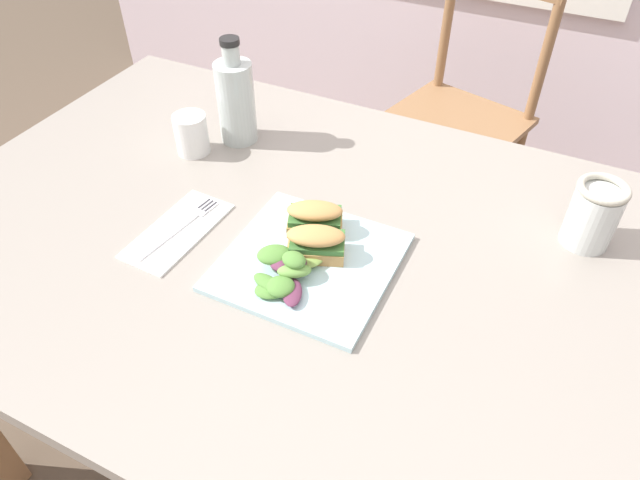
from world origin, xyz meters
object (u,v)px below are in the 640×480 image
object	(u,v)px
cup_extra_side	(191,134)
fork_on_napkin	(185,224)
chair_wooden_far	(459,117)
plate_lunch	(309,262)
bottle_cold_brew	(236,105)
sandwich_half_back	(315,217)
mason_jar_iced_tea	(592,217)
sandwich_half_front	(317,243)
dining_table	(284,279)

from	to	relation	value
cup_extra_side	fork_on_napkin	bearing A→B (deg)	-58.73
chair_wooden_far	plate_lunch	xyz separation A→B (m)	(0.01, -1.07, 0.30)
fork_on_napkin	bottle_cold_brew	size ratio (longest dim) A/B	0.85
sandwich_half_back	fork_on_napkin	world-z (taller)	sandwich_half_back
plate_lunch	mason_jar_iced_tea	xyz separation A→B (m)	(0.39, 0.25, 0.05)
bottle_cold_brew	cup_extra_side	world-z (taller)	bottle_cold_brew
sandwich_half_front	bottle_cold_brew	distance (m)	0.41
sandwich_half_back	bottle_cold_brew	world-z (taller)	bottle_cold_brew
cup_extra_side	mason_jar_iced_tea	bearing A→B (deg)	4.95
plate_lunch	fork_on_napkin	world-z (taller)	plate_lunch
fork_on_napkin	mason_jar_iced_tea	world-z (taller)	mason_jar_iced_tea
chair_wooden_far	cup_extra_side	xyz separation A→B (m)	(-0.35, -0.88, 0.33)
chair_wooden_far	plate_lunch	world-z (taller)	chair_wooden_far
plate_lunch	fork_on_napkin	size ratio (longest dim) A/B	1.44
chair_wooden_far	sandwich_half_back	xyz separation A→B (m)	(-0.02, -1.00, 0.33)
dining_table	fork_on_napkin	size ratio (longest dim) A/B	7.05
sandwich_half_back	bottle_cold_brew	bearing A→B (deg)	143.92
plate_lunch	sandwich_half_back	world-z (taller)	sandwich_half_back
bottle_cold_brew	mason_jar_iced_tea	world-z (taller)	bottle_cold_brew
plate_lunch	sandwich_half_front	size ratio (longest dim) A/B	2.54
dining_table	cup_extra_side	size ratio (longest dim) A/B	16.02
plate_lunch	fork_on_napkin	bearing A→B (deg)	-177.16
mason_jar_iced_tea	chair_wooden_far	bearing A→B (deg)	116.09
chair_wooden_far	sandwich_half_front	xyz separation A→B (m)	(0.01, -1.06, 0.33)
plate_lunch	fork_on_napkin	distance (m)	0.24
chair_wooden_far	bottle_cold_brew	world-z (taller)	bottle_cold_brew
mason_jar_iced_tea	cup_extra_side	size ratio (longest dim) A/B	1.44
dining_table	chair_wooden_far	size ratio (longest dim) A/B	1.51
bottle_cold_brew	mason_jar_iced_tea	xyz separation A→B (m)	(0.70, -0.02, -0.03)
dining_table	chair_wooden_far	distance (m)	1.04
mason_jar_iced_tea	cup_extra_side	world-z (taller)	mason_jar_iced_tea
dining_table	fork_on_napkin	world-z (taller)	fork_on_napkin
dining_table	sandwich_half_front	bearing A→B (deg)	-21.16
sandwich_half_front	mason_jar_iced_tea	world-z (taller)	mason_jar_iced_tea
bottle_cold_brew	mason_jar_iced_tea	size ratio (longest dim) A/B	1.86
plate_lunch	sandwich_half_back	size ratio (longest dim) A/B	2.54
mason_jar_iced_tea	sandwich_half_front	bearing A→B (deg)	-148.01
sandwich_half_back	fork_on_napkin	distance (m)	0.23
sandwich_half_front	fork_on_napkin	bearing A→B (deg)	-174.09
fork_on_napkin	mason_jar_iced_tea	distance (m)	0.69
bottle_cold_brew	fork_on_napkin	bearing A→B (deg)	-77.35
fork_on_napkin	cup_extra_side	xyz separation A→B (m)	(-0.12, 0.20, 0.04)
sandwich_half_back	mason_jar_iced_tea	bearing A→B (deg)	23.98
dining_table	bottle_cold_brew	world-z (taller)	bottle_cold_brew
plate_lunch	bottle_cold_brew	distance (m)	0.41
chair_wooden_far	fork_on_napkin	size ratio (longest dim) A/B	4.68
plate_lunch	sandwich_half_front	distance (m)	0.04
chair_wooden_far	cup_extra_side	bearing A→B (deg)	-111.92
dining_table	sandwich_half_front	distance (m)	0.18
dining_table	cup_extra_side	distance (m)	0.35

